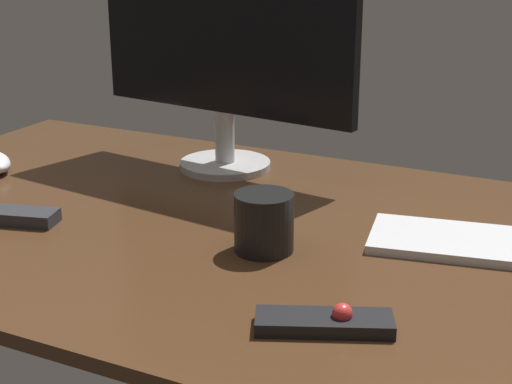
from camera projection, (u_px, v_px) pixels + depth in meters
desk at (218, 228)px, 125.37cm from camera, size 140.00×84.00×2.00cm
monitor at (223, 21)px, 143.55cm from camera, size 54.97×17.60×50.61cm
keyboard at (495, 245)px, 114.45cm from camera, size 38.10×20.40×1.34cm
media_remote at (326, 322)px, 92.01cm from camera, size 16.97×11.32×3.35cm
coffee_mug at (264, 222)px, 113.08cm from camera, size 8.68×8.68×8.70cm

